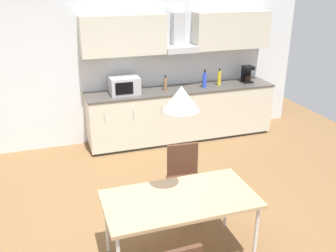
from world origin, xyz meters
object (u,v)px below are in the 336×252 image
(bottle_yellow, at_px, (219,78))
(dining_table, at_px, (180,202))
(microwave, at_px, (125,85))
(pendant_lamp, at_px, (181,98))
(chair_far_right, at_px, (185,173))
(bottle_blue, at_px, (205,80))
(bottle_brown, at_px, (165,84))
(coffee_maker, at_px, (247,74))

(bottle_yellow, xyz_separation_m, dining_table, (-1.80, -2.92, -0.38))
(microwave, distance_m, dining_table, 2.94)
(dining_table, height_order, pendant_lamp, pendant_lamp)
(bottle_yellow, xyz_separation_m, chair_far_right, (-1.45, -2.15, -0.53))
(pendant_lamp, bearing_deg, bottle_blue, 62.47)
(microwave, bearing_deg, bottle_brown, -2.21)
(microwave, bearing_deg, bottle_yellow, 0.14)
(bottle_brown, bearing_deg, bottle_blue, -2.14)
(microwave, bearing_deg, dining_table, -91.78)
(dining_table, xyz_separation_m, pendant_lamp, (0.00, 0.00, 1.06))
(bottle_blue, height_order, bottle_yellow, bottle_blue)
(chair_far_right, bearing_deg, microwave, 96.67)
(coffee_maker, relative_size, chair_far_right, 0.34)
(microwave, distance_m, chair_far_right, 2.23)
(bottle_yellow, bearing_deg, dining_table, -121.62)
(bottle_blue, xyz_separation_m, bottle_yellow, (0.31, 0.06, -0.00))
(bottle_yellow, bearing_deg, coffee_maker, 2.25)
(bottle_blue, xyz_separation_m, pendant_lamp, (-1.49, -2.86, 0.68))
(coffee_maker, xyz_separation_m, dining_table, (-2.36, -2.94, -0.40))
(bottle_blue, relative_size, dining_table, 0.21)
(bottle_yellow, xyz_separation_m, pendant_lamp, (-1.80, -2.92, 0.68))
(microwave, distance_m, bottle_blue, 1.40)
(dining_table, relative_size, pendant_lamp, 4.67)
(bottle_brown, distance_m, pendant_lamp, 3.07)
(bottle_blue, bearing_deg, chair_far_right, -118.76)
(bottle_brown, xyz_separation_m, chair_far_right, (-0.44, -2.12, -0.51))
(microwave, distance_m, pendant_lamp, 2.99)
(bottle_blue, xyz_separation_m, dining_table, (-1.49, -2.86, -0.38))
(bottle_yellow, height_order, dining_table, bottle_yellow)
(chair_far_right, distance_m, pendant_lamp, 1.47)
(microwave, xyz_separation_m, bottle_blue, (1.40, -0.05, -0.01))
(microwave, xyz_separation_m, coffee_maker, (2.27, 0.03, 0.01))
(microwave, height_order, chair_far_right, microwave)
(coffee_maker, xyz_separation_m, chair_far_right, (-2.02, -2.17, -0.55))
(bottle_brown, height_order, dining_table, bottle_brown)
(bottle_blue, bearing_deg, bottle_yellow, 10.61)
(coffee_maker, height_order, dining_table, coffee_maker)
(bottle_brown, height_order, chair_far_right, bottle_brown)
(bottle_yellow, height_order, pendant_lamp, pendant_lamp)
(dining_table, distance_m, chair_far_right, 0.85)
(bottle_brown, bearing_deg, pendant_lamp, -105.17)
(bottle_brown, distance_m, bottle_blue, 0.71)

